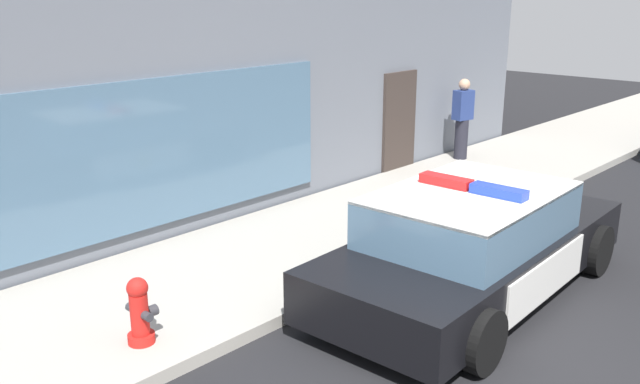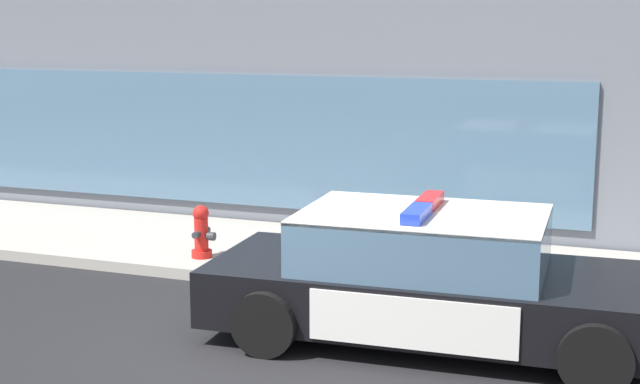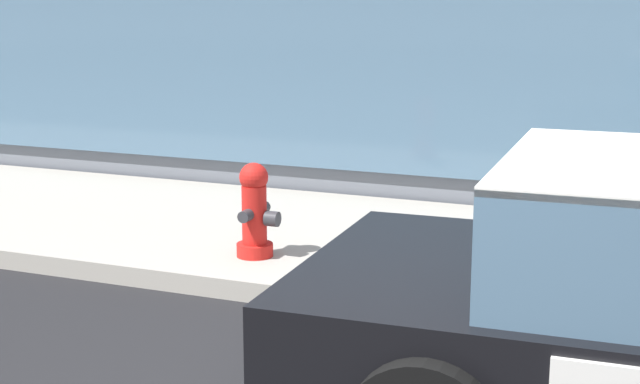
% 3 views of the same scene
% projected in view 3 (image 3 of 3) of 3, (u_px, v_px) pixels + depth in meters
% --- Properties ---
extents(sidewalk, '(48.00, 2.97, 0.15)m').
position_uv_depth(sidewalk, '(519.00, 262.00, 7.29)').
color(sidewalk, '#A39E93').
rests_on(sidewalk, ground).
extents(fire_hydrant, '(0.34, 0.39, 0.73)m').
position_uv_depth(fire_hydrant, '(255.00, 211.00, 7.10)').
color(fire_hydrant, red).
rests_on(fire_hydrant, sidewalk).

